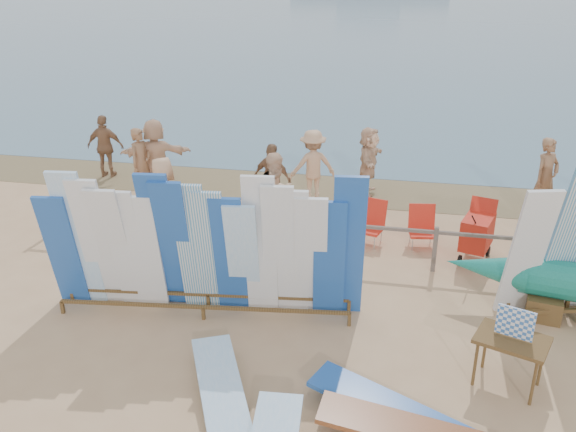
% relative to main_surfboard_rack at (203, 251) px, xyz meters
% --- Properties ---
extents(ground, '(160.00, 160.00, 0.00)m').
position_rel_main_surfboard_rack_xyz_m(ground, '(1.74, -0.75, -1.15)').
color(ground, tan).
rests_on(ground, ground).
extents(wet_sand_strip, '(40.00, 2.60, 0.01)m').
position_rel_main_surfboard_rack_xyz_m(wet_sand_strip, '(1.74, 6.45, -1.15)').
color(wet_sand_strip, olive).
rests_on(wet_sand_strip, ground).
extents(fence, '(12.08, 0.08, 0.90)m').
position_rel_main_surfboard_rack_xyz_m(fence, '(1.74, 2.25, -0.52)').
color(fence, '#6B5C51').
rests_on(fence, ground).
extents(main_surfboard_rack, '(5.18, 1.18, 2.58)m').
position_rel_main_surfboard_rack_xyz_m(main_surfboard_rack, '(0.00, 0.00, 0.00)').
color(main_surfboard_rack, brown).
rests_on(main_surfboard_rack, ground).
extents(vendor_table, '(1.10, 0.95, 1.23)m').
position_rel_main_surfboard_rack_xyz_m(vendor_table, '(4.66, -0.98, -0.74)').
color(vendor_table, brown).
rests_on(vendor_table, ground).
extents(flat_board_d, '(2.71, 1.53, 0.29)m').
position_rel_main_surfboard_rack_xyz_m(flat_board_d, '(3.36, -2.07, -1.15)').
color(flat_board_d, '#2255AE').
rests_on(flat_board_d, ground).
extents(flat_board_a, '(1.66, 2.68, 0.31)m').
position_rel_main_surfboard_rack_xyz_m(flat_board_a, '(1.02, -2.31, -1.15)').
color(flat_board_a, '#96C6F1').
rests_on(flat_board_a, ground).
extents(beach_chair_left, '(0.72, 0.73, 0.91)m').
position_rel_main_surfboard_rack_xyz_m(beach_chair_left, '(2.45, 3.25, -0.88)').
color(beach_chair_left, red).
rests_on(beach_chair_left, ground).
extents(beach_chair_right, '(0.61, 0.63, 0.85)m').
position_rel_main_surfboard_rack_xyz_m(beach_chair_right, '(3.53, 3.30, -0.90)').
color(beach_chair_right, red).
rests_on(beach_chair_right, ground).
extents(stroller, '(0.83, 1.01, 1.19)m').
position_rel_main_surfboard_rack_xyz_m(stroller, '(4.55, 2.87, -0.67)').
color(stroller, red).
rests_on(stroller, ground).
extents(beachgoer_11, '(1.83, 1.11, 1.88)m').
position_rel_main_surfboard_rack_xyz_m(beachgoer_11, '(-3.00, 5.24, -0.21)').
color(beachgoer_11, beige).
rests_on(beachgoer_11, ground).
extents(beachgoer_1, '(0.54, 0.71, 1.74)m').
position_rel_main_surfboard_rack_xyz_m(beachgoer_1, '(-3.21, 4.85, -0.28)').
color(beachgoer_1, '#8C6042').
rests_on(beachgoer_1, ground).
extents(beachgoer_7, '(0.75, 0.70, 1.82)m').
position_rel_main_surfboard_rack_xyz_m(beachgoer_7, '(6.22, 5.52, -0.24)').
color(beachgoer_7, '#8C6042').
rests_on(beachgoer_7, ground).
extents(beachgoer_0, '(0.90, 0.82, 1.70)m').
position_rel_main_surfboard_rack_xyz_m(beachgoer_0, '(-1.83, 2.88, -0.30)').
color(beachgoer_0, tan).
rests_on(beachgoer_0, ground).
extents(beachgoer_2, '(0.87, 0.95, 1.81)m').
position_rel_main_surfboard_rack_xyz_m(beachgoer_2, '(0.49, 3.33, -0.25)').
color(beachgoer_2, beige).
rests_on(beachgoer_2, ground).
extents(beachgoer_3, '(1.22, 0.90, 1.75)m').
position_rel_main_surfboard_rack_xyz_m(beachgoer_3, '(0.91, 5.46, -0.28)').
color(beachgoer_3, tan).
rests_on(beachgoer_3, ground).
extents(beachgoer_4, '(1.04, 0.69, 1.63)m').
position_rel_main_surfboard_rack_xyz_m(beachgoer_4, '(0.13, 4.52, -0.33)').
color(beachgoer_4, '#8C6042').
rests_on(beachgoer_4, ground).
extents(beachgoer_extra_1, '(1.02, 0.51, 1.68)m').
position_rel_main_surfboard_rack_xyz_m(beachgoer_extra_1, '(-4.77, 6.08, -0.31)').
color(beachgoer_extra_1, '#8C6042').
rests_on(beachgoer_extra_1, ground).
extents(beachgoer_5, '(0.61, 1.60, 1.69)m').
position_rel_main_surfboard_rack_xyz_m(beachgoer_5, '(2.20, 6.20, -0.30)').
color(beachgoer_5, beige).
rests_on(beachgoer_5, ground).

